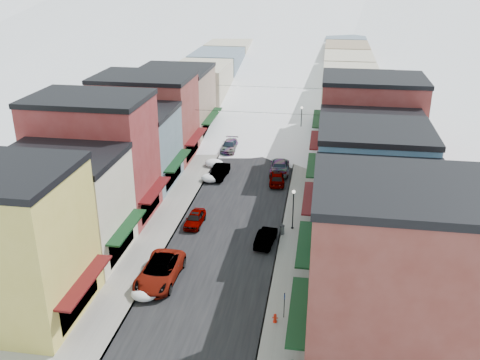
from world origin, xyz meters
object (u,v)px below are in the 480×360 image
(car_silver_sedan, at_px, (195,219))
(car_dark_hatch, at_px, (220,172))
(car_green_sedan, at_px, (266,237))
(streetlamp_near, at_px, (293,204))
(car_white_suv, at_px, (160,271))
(fire_hydrant, at_px, (275,318))
(trash_can, at_px, (282,230))

(car_silver_sedan, relative_size, car_dark_hatch, 0.87)
(car_green_sedan, bearing_deg, car_dark_hatch, -57.96)
(car_silver_sedan, distance_m, streetlamp_near, 9.84)
(car_white_suv, height_order, fire_hydrant, car_white_suv)
(car_white_suv, xyz_separation_m, fire_hydrant, (9.85, -4.09, -0.42))
(car_white_suv, xyz_separation_m, trash_can, (9.17, 9.41, -0.30))
(car_silver_sedan, xyz_separation_m, car_green_sedan, (7.38, -2.71, 0.01))
(car_white_suv, distance_m, streetlamp_near, 14.81)
(car_dark_hatch, bearing_deg, trash_can, -52.75)
(trash_can, bearing_deg, fire_hydrant, -87.11)
(trash_can, bearing_deg, car_dark_hatch, 122.93)
(fire_hydrant, relative_size, trash_can, 0.80)
(car_dark_hatch, height_order, fire_hydrant, car_dark_hatch)
(trash_can, bearing_deg, car_white_suv, -134.25)
(trash_can, height_order, streetlamp_near, streetlamp_near)
(car_dark_hatch, height_order, car_green_sedan, car_dark_hatch)
(trash_can, bearing_deg, streetlamp_near, 54.71)
(car_green_sedan, bearing_deg, streetlamp_near, -118.54)
(fire_hydrant, bearing_deg, trash_can, 92.89)
(car_dark_hatch, distance_m, car_green_sedan, 17.03)
(car_dark_hatch, xyz_separation_m, car_green_sedan, (7.38, -15.35, -0.07))
(streetlamp_near, bearing_deg, car_white_suv, -133.29)
(car_green_sedan, relative_size, trash_can, 4.75)
(fire_hydrant, height_order, trash_can, trash_can)
(car_silver_sedan, bearing_deg, fire_hydrant, -55.41)
(car_green_sedan, height_order, trash_can, car_green_sedan)
(car_silver_sedan, xyz_separation_m, streetlamp_near, (9.61, 0.49, 2.03))
(fire_hydrant, bearing_deg, car_white_suv, 157.44)
(fire_hydrant, bearing_deg, car_silver_sedan, 123.25)
(car_green_sedan, relative_size, fire_hydrant, 5.91)
(streetlamp_near, bearing_deg, car_dark_hatch, 128.36)
(car_white_suv, bearing_deg, trash_can, 46.73)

